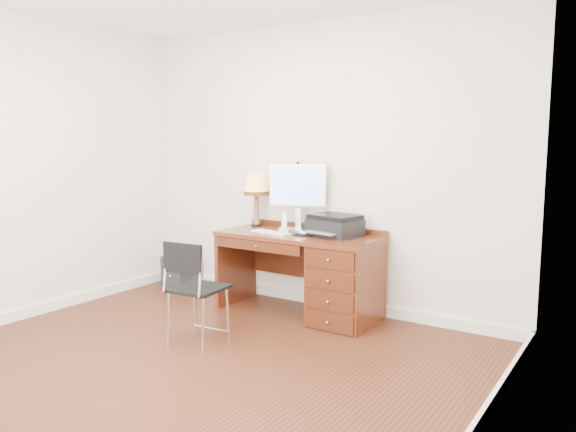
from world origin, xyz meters
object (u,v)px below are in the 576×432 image
Objects in this scene: leg_lamp at (256,187)px; phone at (285,226)px; chair at (192,282)px; equipment_box at (180,271)px; printer at (335,225)px; desk at (329,274)px; monitor at (299,189)px.

leg_lamp is 0.57m from phone.
chair is 2.40× the size of equipment_box.
printer is 0.51m from phone.
leg_lamp reaches higher than equipment_box.
leg_lamp reaches higher than desk.
printer is at bearing 84.58° from desk.
equipment_box is at bearing 131.79° from chair.
leg_lamp is (-0.49, -0.00, -0.01)m from monitor.
chair is (-0.58, -1.15, 0.09)m from desk.
chair is (-0.08, -1.18, -0.30)m from phone.
desk is 2.84× the size of leg_lamp.
leg_lamp is at bearing 145.26° from phone.
phone is 1.22m from chair.
monitor reaches higher than phone.
monitor is 0.55m from printer.
printer reaches higher than chair.
equipment_box is (-1.43, 0.07, -0.63)m from phone.
printer is at bearing 2.65° from equipment_box.
chair reaches higher than desk.
phone is at bearing 0.35° from equipment_box.
equipment_box is (-1.48, -0.08, -0.97)m from monitor.
printer is 2.58× the size of phone.
desk reaches higher than equipment_box.
chair is at bearing -103.62° from printer.
leg_lamp is at bearing 99.53° from chair.
monitor is 0.38m from phone.
leg_lamp is at bearing 163.60° from monitor.
phone is (0.44, -0.15, -0.33)m from leg_lamp.
leg_lamp is 2.77× the size of phone.
phone is at bearing 80.47° from chair.
monitor is 1.48m from chair.
printer and phone have the same top height.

